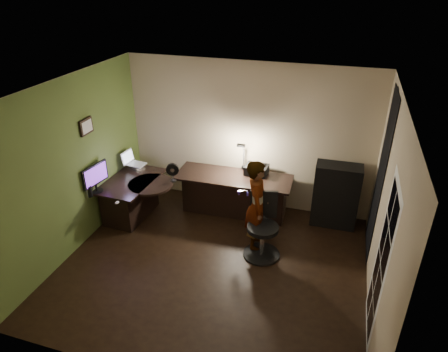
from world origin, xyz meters
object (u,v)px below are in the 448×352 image
(monitor, at_px, (95,182))
(office_chair, at_px, (263,228))
(cabinet, at_px, (336,195))
(desk_right, at_px, (234,195))
(person, at_px, (257,205))
(desk_left, at_px, (133,198))

(monitor, height_order, office_chair, monitor)
(cabinet, relative_size, monitor, 2.10)
(cabinet, bearing_deg, desk_right, -174.05)
(desk_right, xyz_separation_m, person, (0.61, -0.82, 0.38))
(cabinet, bearing_deg, desk_left, -167.61)
(monitor, bearing_deg, desk_right, 37.40)
(monitor, relative_size, office_chair, 0.53)
(desk_left, relative_size, monitor, 2.32)
(desk_left, xyz_separation_m, cabinet, (3.49, 0.82, 0.21))
(cabinet, bearing_deg, monitor, -161.79)
(cabinet, relative_size, office_chair, 1.11)
(person, bearing_deg, monitor, 85.51)
(monitor, relative_size, person, 0.36)
(desk_left, height_order, monitor, monitor)
(desk_left, bearing_deg, desk_right, 21.93)
(desk_right, height_order, office_chair, office_chair)
(office_chair, distance_m, person, 0.36)
(office_chair, height_order, person, person)
(monitor, bearing_deg, person, 15.45)
(desk_left, distance_m, cabinet, 3.59)
(desk_left, bearing_deg, cabinet, 15.64)
(desk_left, distance_m, office_chair, 2.52)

